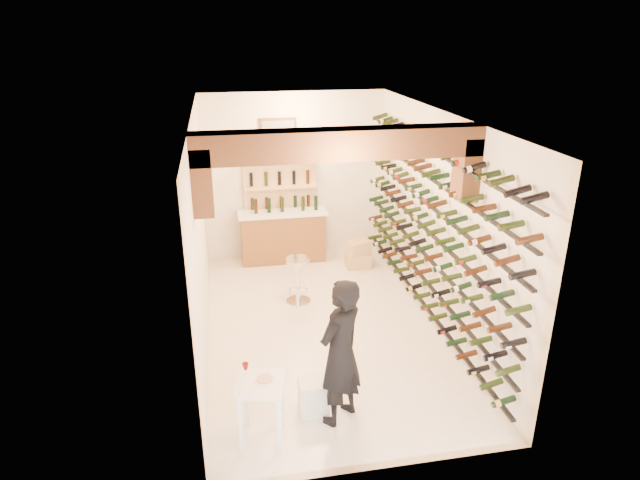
{
  "coord_description": "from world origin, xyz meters",
  "views": [
    {
      "loc": [
        -1.41,
        -7.24,
        4.32
      ],
      "look_at": [
        0.0,
        0.3,
        1.3
      ],
      "focal_mm": 30.66,
      "sensor_mm": 36.0,
      "label": 1
    }
  ],
  "objects_px": {
    "wine_rack": "(424,225)",
    "chrome_barstool": "(298,277)",
    "white_stool": "(313,396)",
    "back_counter": "(283,234)",
    "crate_lower": "(358,260)",
    "person": "(340,353)",
    "tasting_table": "(261,392)"
  },
  "relations": [
    {
      "from": "wine_rack",
      "to": "tasting_table",
      "type": "bearing_deg",
      "value": -139.35
    },
    {
      "from": "white_stool",
      "to": "crate_lower",
      "type": "distance_m",
      "value": 4.27
    },
    {
      "from": "tasting_table",
      "to": "chrome_barstool",
      "type": "distance_m",
      "value": 3.24
    },
    {
      "from": "crate_lower",
      "to": "back_counter",
      "type": "bearing_deg",
      "value": 155.61
    },
    {
      "from": "white_stool",
      "to": "person",
      "type": "distance_m",
      "value": 0.76
    },
    {
      "from": "chrome_barstool",
      "to": "crate_lower",
      "type": "bearing_deg",
      "value": 42.08
    },
    {
      "from": "back_counter",
      "to": "white_stool",
      "type": "height_order",
      "value": "back_counter"
    },
    {
      "from": "tasting_table",
      "to": "white_stool",
      "type": "relative_size",
      "value": 2.13
    },
    {
      "from": "chrome_barstool",
      "to": "wine_rack",
      "type": "bearing_deg",
      "value": -24.52
    },
    {
      "from": "back_counter",
      "to": "person",
      "type": "xyz_separation_m",
      "value": [
        0.08,
        -4.78,
        0.36
      ]
    },
    {
      "from": "tasting_table",
      "to": "chrome_barstool",
      "type": "relative_size",
      "value": 1.13
    },
    {
      "from": "white_stool",
      "to": "crate_lower",
      "type": "bearing_deg",
      "value": 68.49
    },
    {
      "from": "white_stool",
      "to": "chrome_barstool",
      "type": "relative_size",
      "value": 0.53
    },
    {
      "from": "wine_rack",
      "to": "crate_lower",
      "type": "distance_m",
      "value": 2.51
    },
    {
      "from": "wine_rack",
      "to": "person",
      "type": "distance_m",
      "value": 2.84
    },
    {
      "from": "wine_rack",
      "to": "white_stool",
      "type": "xyz_separation_m",
      "value": [
        -2.03,
        -1.95,
        -1.34
      ]
    },
    {
      "from": "back_counter",
      "to": "tasting_table",
      "type": "height_order",
      "value": "back_counter"
    },
    {
      "from": "tasting_table",
      "to": "chrome_barstool",
      "type": "height_order",
      "value": "tasting_table"
    },
    {
      "from": "wine_rack",
      "to": "person",
      "type": "relative_size",
      "value": 3.17
    },
    {
      "from": "wine_rack",
      "to": "crate_lower",
      "type": "bearing_deg",
      "value": 102.91
    },
    {
      "from": "back_counter",
      "to": "crate_lower",
      "type": "height_order",
      "value": "back_counter"
    },
    {
      "from": "back_counter",
      "to": "crate_lower",
      "type": "bearing_deg",
      "value": -24.39
    },
    {
      "from": "back_counter",
      "to": "tasting_table",
      "type": "bearing_deg",
      "value": -99.65
    },
    {
      "from": "white_stool",
      "to": "chrome_barstool",
      "type": "height_order",
      "value": "chrome_barstool"
    },
    {
      "from": "wine_rack",
      "to": "person",
      "type": "xyz_separation_m",
      "value": [
        -1.75,
        -2.13,
        -0.65
      ]
    },
    {
      "from": "wine_rack",
      "to": "chrome_barstool",
      "type": "relative_size",
      "value": 7.19
    },
    {
      "from": "tasting_table",
      "to": "person",
      "type": "bearing_deg",
      "value": 20.97
    },
    {
      "from": "white_stool",
      "to": "person",
      "type": "height_order",
      "value": "person"
    },
    {
      "from": "wine_rack",
      "to": "white_stool",
      "type": "height_order",
      "value": "wine_rack"
    },
    {
      "from": "tasting_table",
      "to": "white_stool",
      "type": "distance_m",
      "value": 0.83
    },
    {
      "from": "tasting_table",
      "to": "chrome_barstool",
      "type": "bearing_deg",
      "value": 85.44
    },
    {
      "from": "wine_rack",
      "to": "back_counter",
      "type": "height_order",
      "value": "wine_rack"
    }
  ]
}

